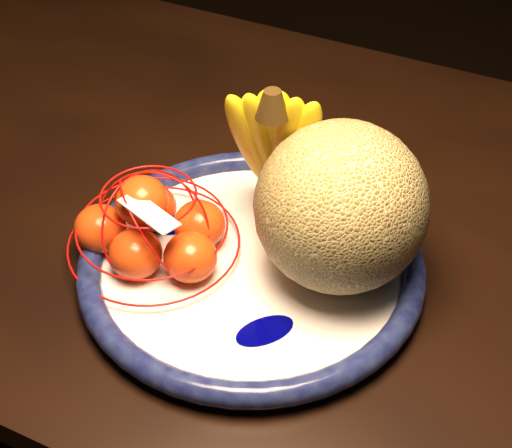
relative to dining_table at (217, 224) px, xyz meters
The scene contains 6 objects.
dining_table is the anchor object (origin of this frame).
fruit_bowl 0.20m from the dining_table, 41.07° to the right, with size 0.40×0.40×0.03m.
cantaloupe 0.29m from the dining_table, 17.78° to the right, with size 0.19×0.19×0.19m, color olive.
banana_bunch 0.23m from the dining_table, 11.59° to the right, with size 0.13×0.14×0.22m.
mandarin_bag 0.20m from the dining_table, 81.60° to the right, with size 0.20×0.20×0.13m.
price_tag 0.26m from the dining_table, 76.53° to the right, with size 0.07×0.03×0.00m, color white.
Camera 1 is at (0.58, -0.73, 1.36)m, focal length 55.00 mm.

